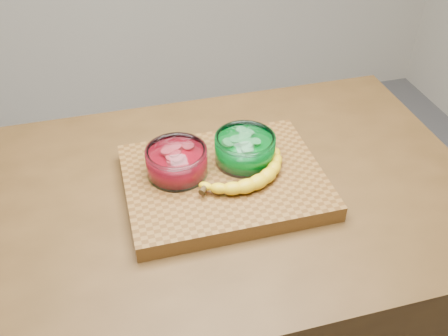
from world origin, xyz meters
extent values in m
cube|color=#4E3317|center=(0.00, 0.00, 0.45)|extent=(1.20, 0.80, 0.90)
cube|color=brown|center=(0.00, 0.00, 0.92)|extent=(0.45, 0.35, 0.04)
cylinder|color=white|center=(-0.10, 0.03, 0.97)|extent=(0.14, 0.14, 0.06)
cylinder|color=red|center=(-0.10, 0.03, 0.96)|extent=(0.12, 0.12, 0.04)
cylinder|color=#F14C59|center=(-0.10, 0.03, 0.99)|extent=(0.11, 0.11, 0.02)
cylinder|color=white|center=(0.06, 0.04, 0.97)|extent=(0.14, 0.14, 0.07)
cylinder|color=#009221|center=(0.06, 0.04, 0.96)|extent=(0.12, 0.12, 0.04)
cylinder|color=#6AE27A|center=(0.06, 0.04, 0.99)|extent=(0.11, 0.11, 0.02)
camera|label=1|loc=(-0.23, -0.84, 1.67)|focal=40.00mm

